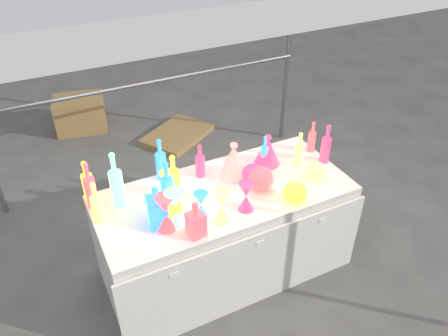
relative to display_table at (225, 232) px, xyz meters
name	(u,v)px	position (x,y,z in m)	size (l,w,h in m)	color
ground	(224,266)	(0.00, 0.01, -0.37)	(80.00, 80.00, 0.00)	slate
display_table	(225,232)	(0.00, 0.00, 0.00)	(1.84, 0.83, 0.75)	white
cardboard_box_closed	(80,114)	(-0.54, 2.75, -0.17)	(0.56, 0.41, 0.41)	#AC854D
cardboard_box_flat	(177,135)	(0.41, 2.05, -0.34)	(0.76, 0.55, 0.07)	#AC854D
bottle_0	(87,180)	(-0.85, 0.36, 0.53)	(0.08, 0.08, 0.30)	#F73117
bottle_1	(161,159)	(-0.33, 0.36, 0.54)	(0.08, 0.08, 0.33)	#18853E
bottle_2	(90,185)	(-0.85, 0.27, 0.55)	(0.07, 0.07, 0.34)	orange
bottle_3	(200,161)	(-0.07, 0.26, 0.51)	(0.07, 0.07, 0.27)	#1A2E99
bottle_4	(96,202)	(-0.85, 0.09, 0.53)	(0.07, 0.07, 0.30)	#166D8D
bottle_5	(116,179)	(-0.69, 0.20, 0.58)	(0.09, 0.09, 0.41)	#C12669
bottle_6	(174,177)	(-0.33, 0.11, 0.55)	(0.09, 0.09, 0.34)	#F73117
bottle_7	(167,185)	(-0.40, 0.02, 0.56)	(0.09, 0.09, 0.37)	#18853E
decanter_0	(171,205)	(-0.43, -0.11, 0.50)	(0.10, 0.10, 0.25)	#F73117
decanter_1	(196,219)	(-0.35, -0.30, 0.50)	(0.10, 0.10, 0.25)	orange
decanter_2	(157,206)	(-0.52, -0.11, 0.52)	(0.12, 0.12, 0.29)	#18853E
hourglass_0	(166,213)	(-0.49, -0.17, 0.50)	(0.12, 0.12, 0.25)	orange
hourglass_1	(246,196)	(0.04, -0.23, 0.48)	(0.11, 0.11, 0.21)	#1A2E99
hourglass_2	(221,206)	(-0.15, -0.26, 0.49)	(0.12, 0.12, 0.23)	#166D8D
hourglass_3	(175,208)	(-0.42, -0.15, 0.50)	(0.12, 0.12, 0.25)	#C12669
hourglass_4	(169,187)	(-0.37, 0.09, 0.49)	(0.11, 0.11, 0.23)	#F73117
hourglass_5	(201,205)	(-0.25, -0.16, 0.47)	(0.10, 0.10, 0.19)	#18853E
globe_0	(295,193)	(0.38, -0.30, 0.44)	(0.16, 0.16, 0.13)	#F73117
globe_1	(315,172)	(0.65, -0.15, 0.44)	(0.15, 0.15, 0.12)	#166D8D
globe_2	(261,179)	(0.25, -0.07, 0.45)	(0.18, 0.18, 0.14)	orange
globe_3	(253,175)	(0.23, 0.02, 0.44)	(0.16, 0.16, 0.13)	#1A2E99
lampshade_1	(234,160)	(0.15, 0.15, 0.51)	(0.23, 0.23, 0.27)	yellow
lampshade_2	(267,150)	(0.45, 0.18, 0.50)	(0.20, 0.20, 0.24)	#1A2E99
bottle_8	(265,151)	(0.42, 0.17, 0.50)	(0.06, 0.06, 0.26)	#18853E
bottle_9	(312,137)	(0.86, 0.18, 0.51)	(0.06, 0.06, 0.26)	orange
bottle_10	(326,144)	(0.86, 0.01, 0.54)	(0.07, 0.07, 0.32)	#1A2E99
bottle_11	(299,150)	(0.64, 0.04, 0.52)	(0.06, 0.06, 0.29)	#166D8D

